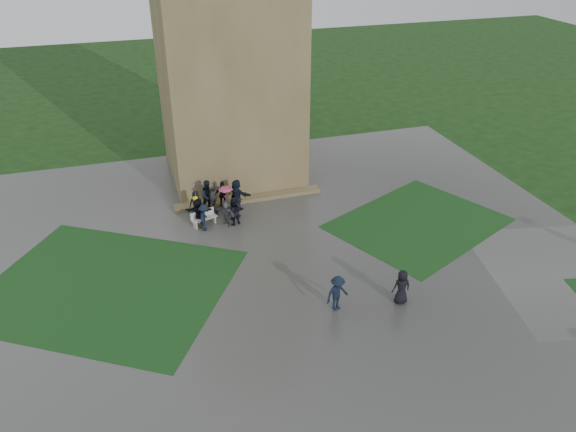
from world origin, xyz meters
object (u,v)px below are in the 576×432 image
object	(u,v)px
bench	(204,218)
pedestrian_mid	(337,293)
pedestrian_near	(402,287)
tower	(226,34)

from	to	relation	value
bench	pedestrian_mid	bearing A→B (deg)	-83.07
bench	pedestrian_near	world-z (taller)	pedestrian_near
tower	bench	world-z (taller)	tower
pedestrian_near	tower	bearing A→B (deg)	-71.71
tower	pedestrian_mid	size ratio (longest dim) A/B	10.47
bench	pedestrian_near	bearing A→B (deg)	-71.15
bench	pedestrian_mid	world-z (taller)	pedestrian_mid
tower	pedestrian_near	distance (m)	18.58
tower	pedestrian_near	size ratio (longest dim) A/B	10.75
pedestrian_mid	pedestrian_near	size ratio (longest dim) A/B	1.03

